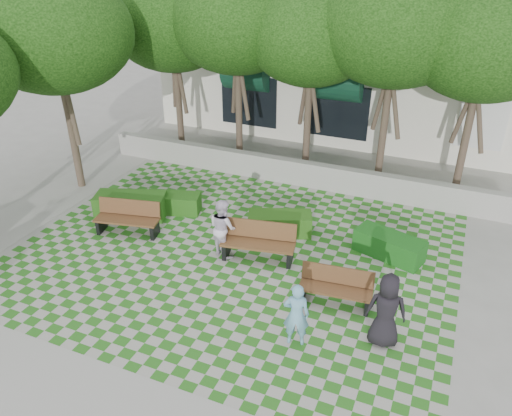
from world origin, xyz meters
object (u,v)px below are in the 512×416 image
at_px(hedge_midright, 280,224).
at_px(hedge_west, 131,206).
at_px(bench_west, 128,218).
at_px(person_white, 223,228).
at_px(bench_mid, 259,242).
at_px(person_dark, 386,310).
at_px(hedge_midleft, 173,203).
at_px(hedge_east, 389,246).
at_px(bench_east, 336,288).
at_px(person_blue, 296,315).

bearing_deg(hedge_midright, hedge_west, -169.60).
xyz_separation_m(bench_west, person_white, (3.15, 0.08, 0.36)).
bearing_deg(bench_mid, person_dark, -38.09).
relative_size(bench_mid, hedge_midleft, 1.21).
distance_m(hedge_midright, person_dark, 5.13).
height_order(hedge_east, person_dark, person_dark).
height_order(bench_east, hedge_midleft, bench_east).
distance_m(person_blue, person_dark, 1.93).
bearing_deg(hedge_east, hedge_midright, -179.55).
height_order(bench_west, hedge_midright, bench_west).
height_order(hedge_midright, hedge_midleft, hedge_midright).
height_order(person_blue, person_dark, person_dark).
xyz_separation_m(bench_mid, hedge_midleft, (-3.62, 1.43, -0.21)).
xyz_separation_m(hedge_midright, hedge_west, (-4.75, -0.87, 0.05)).
bearing_deg(hedge_west, person_blue, -26.71).
bearing_deg(hedge_west, bench_mid, -7.60).
bearing_deg(bench_west, hedge_midright, 10.24).
distance_m(bench_west, hedge_west, 1.02).
distance_m(hedge_east, hedge_midright, 3.25).
bearing_deg(hedge_west, bench_west, -59.01).
distance_m(hedge_midleft, person_white, 3.11).
relative_size(hedge_west, person_dark, 1.23).
bearing_deg(bench_mid, bench_east, -33.77).
relative_size(hedge_midright, person_white, 1.11).
distance_m(bench_east, hedge_west, 7.36).
distance_m(bench_mid, person_blue, 3.42).
bearing_deg(bench_mid, person_white, 179.18).
bearing_deg(bench_west, person_white, -10.78).
distance_m(bench_west, hedge_east, 7.69).
relative_size(hedge_midright, hedge_midleft, 1.07).
xyz_separation_m(person_dark, person_white, (-4.80, 1.82, -0.04)).
relative_size(person_blue, person_dark, 0.88).
bearing_deg(hedge_midright, person_dark, -43.10).
height_order(bench_east, bench_west, bench_west).
height_order(hedge_west, person_white, person_white).
height_order(hedge_east, hedge_midleft, hedge_east).
bearing_deg(bench_west, hedge_west, 108.82).
distance_m(bench_mid, person_white, 1.07).
relative_size(hedge_west, person_blue, 1.40).
height_order(bench_west, hedge_midleft, bench_west).
distance_m(bench_mid, hedge_west, 4.72).
bearing_deg(person_blue, bench_mid, -68.66).
distance_m(bench_mid, hedge_midright, 1.51).
distance_m(bench_west, person_dark, 8.15).
bearing_deg(hedge_midleft, person_blue, -36.50).
height_order(hedge_midleft, person_dark, person_dark).
bearing_deg(bench_west, bench_mid, -8.77).
height_order(person_blue, person_white, person_white).
bearing_deg(hedge_west, hedge_midleft, 37.15).
relative_size(person_dark, person_white, 1.05).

